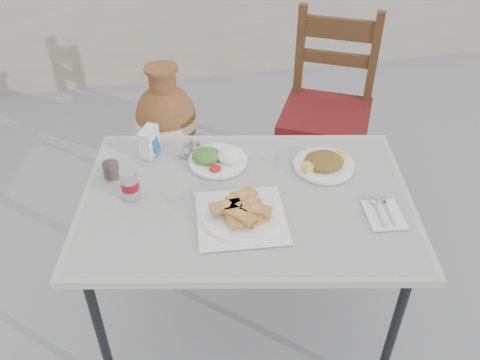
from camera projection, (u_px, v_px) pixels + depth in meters
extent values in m
plane|color=gray|center=(241.00, 302.00, 2.41)|extent=(80.00, 80.00, 0.00)
cylinder|color=black|center=(102.00, 337.00, 1.85)|extent=(0.04, 0.04, 0.70)
cylinder|color=black|center=(392.00, 336.00, 1.86)|extent=(0.04, 0.04, 0.70)
cylinder|color=black|center=(132.00, 215.00, 2.38)|extent=(0.04, 0.04, 0.70)
cylinder|color=black|center=(358.00, 214.00, 2.38)|extent=(0.04, 0.04, 0.70)
cube|color=white|center=(246.00, 199.00, 1.89)|extent=(1.36, 1.05, 0.03)
cube|color=white|center=(246.00, 196.00, 1.88)|extent=(1.31, 1.00, 0.00)
cube|color=silver|center=(241.00, 217.00, 1.78)|extent=(0.34, 0.34, 0.00)
cylinder|color=white|center=(241.00, 216.00, 1.77)|extent=(0.27, 0.27, 0.01)
cylinder|color=white|center=(241.00, 216.00, 1.77)|extent=(0.28, 0.28, 0.01)
cylinder|color=white|center=(218.00, 161.00, 2.04)|extent=(0.24, 0.24, 0.01)
ellipsoid|color=white|center=(229.00, 156.00, 2.02)|extent=(0.10, 0.10, 0.05)
ellipsoid|color=#32631C|center=(207.00, 156.00, 2.02)|extent=(0.12, 0.11, 0.05)
cylinder|color=red|center=(215.00, 169.00, 1.98)|extent=(0.05, 0.05, 0.01)
cylinder|color=white|center=(324.00, 165.00, 2.01)|extent=(0.24, 0.24, 0.01)
ellipsoid|color=#1D6F1B|center=(324.00, 161.00, 2.00)|extent=(0.16, 0.14, 0.05)
cylinder|color=gold|center=(308.00, 168.00, 1.96)|extent=(0.05, 0.05, 0.04)
cylinder|color=gold|center=(341.00, 155.00, 2.03)|extent=(0.05, 0.05, 0.04)
cylinder|color=silver|center=(130.00, 184.00, 1.83)|extent=(0.06, 0.06, 0.12)
cylinder|color=#A60B1C|center=(130.00, 185.00, 1.84)|extent=(0.07, 0.07, 0.03)
cylinder|color=#ADADB4|center=(128.00, 172.00, 1.80)|extent=(0.06, 0.06, 0.00)
cylinder|color=white|center=(110.00, 165.00, 1.94)|extent=(0.07, 0.07, 0.10)
cylinder|color=black|center=(111.00, 169.00, 1.95)|extent=(0.06, 0.06, 0.06)
cube|color=silver|center=(149.00, 142.00, 2.05)|extent=(0.09, 0.11, 0.12)
cube|color=#1656AC|center=(156.00, 145.00, 2.05)|extent=(0.04, 0.05, 0.07)
cube|color=#ADADB4|center=(192.00, 153.00, 2.08)|extent=(0.12, 0.11, 0.01)
cylinder|color=white|center=(186.00, 150.00, 2.04)|extent=(0.02, 0.02, 0.06)
cylinder|color=white|center=(198.00, 148.00, 2.05)|extent=(0.02, 0.02, 0.06)
cylinder|color=#ADADB4|center=(191.00, 145.00, 2.08)|extent=(0.03, 0.03, 0.05)
cube|color=silver|center=(384.00, 215.00, 1.79)|extent=(0.14, 0.18, 0.00)
cube|color=#ADADB4|center=(379.00, 214.00, 1.78)|extent=(0.03, 0.13, 0.00)
ellipsoid|color=#ADADB4|center=(373.00, 200.00, 1.84)|extent=(0.03, 0.04, 0.01)
cube|color=#ADADB4|center=(389.00, 213.00, 1.79)|extent=(0.02, 0.13, 0.00)
cube|color=#ADADB4|center=(383.00, 200.00, 1.84)|extent=(0.02, 0.04, 0.00)
cube|color=#38240F|center=(280.00, 172.00, 2.81)|extent=(0.06, 0.06, 0.50)
cube|color=#38240F|center=(352.00, 184.00, 2.73)|extent=(0.06, 0.06, 0.50)
cube|color=#38240F|center=(294.00, 134.00, 3.11)|extent=(0.06, 0.06, 0.50)
cube|color=#38240F|center=(359.00, 144.00, 3.03)|extent=(0.06, 0.06, 0.50)
cube|color=#5B1215|center=(326.00, 116.00, 2.75)|extent=(0.62, 0.62, 0.06)
cube|color=#38240F|center=(300.00, 54.00, 2.79)|extent=(0.06, 0.06, 0.55)
cube|color=#38240F|center=(373.00, 63.00, 2.70)|extent=(0.06, 0.06, 0.55)
cube|color=#38240F|center=(340.00, 29.00, 2.65)|extent=(0.41, 0.23, 0.11)
cube|color=#38240F|center=(336.00, 58.00, 2.75)|extent=(0.41, 0.23, 0.07)
cylinder|color=brown|center=(170.00, 157.00, 3.29)|extent=(0.29, 0.29, 0.07)
ellipsoid|color=brown|center=(166.00, 120.00, 3.12)|extent=(0.38, 0.38, 0.47)
cylinder|color=beige|center=(166.00, 120.00, 3.12)|extent=(0.38, 0.38, 0.05)
cylinder|color=brown|center=(162.00, 82.00, 2.96)|extent=(0.16, 0.16, 0.14)
cylinder|color=brown|center=(161.00, 69.00, 2.91)|extent=(0.20, 0.20, 0.02)
cube|color=#A69A8A|center=(178.00, 2.00, 3.98)|extent=(6.00, 0.25, 1.20)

